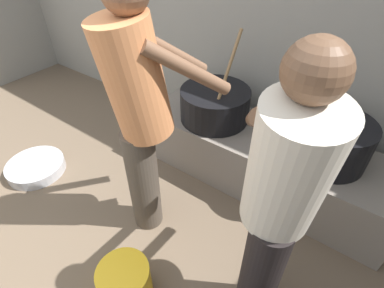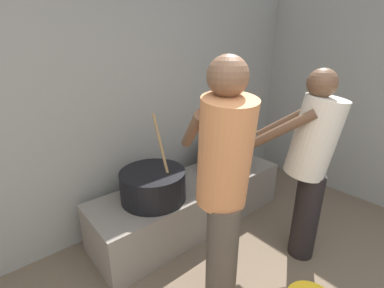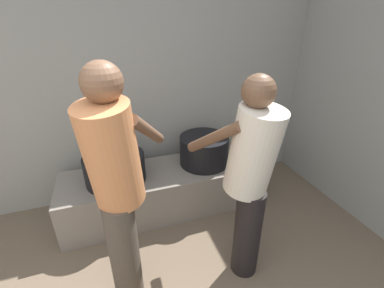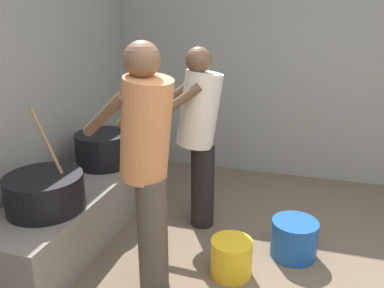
% 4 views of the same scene
% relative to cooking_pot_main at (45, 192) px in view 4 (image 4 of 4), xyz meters
% --- Properties ---
extents(block_enclosure_right, '(0.20, 5.12, 2.27)m').
position_rel_cooking_pot_main_xyz_m(block_enclosure_right, '(2.31, -1.92, 0.56)').
color(block_enclosure_right, gray).
rests_on(block_enclosure_right, ground_plane).
extents(hearth_ledge, '(1.96, 0.60, 0.45)m').
position_rel_cooking_pot_main_xyz_m(hearth_ledge, '(0.44, 0.02, -0.35)').
color(hearth_ledge, slate).
rests_on(hearth_ledge, ground_plane).
extents(cooking_pot_main, '(0.54, 0.54, 0.71)m').
position_rel_cooking_pot_main_xyz_m(cooking_pot_main, '(0.00, 0.00, 0.00)').
color(cooking_pot_main, black).
rests_on(cooking_pot_main, hearth_ledge).
extents(cooking_pot_secondary, '(0.49, 0.49, 0.30)m').
position_rel_cooking_pot_main_xyz_m(cooking_pot_secondary, '(0.88, 0.03, 0.02)').
color(cooking_pot_secondary, black).
rests_on(cooking_pot_secondary, hearth_ledge).
extents(cook_in_orange_shirt, '(0.61, 0.74, 1.63)m').
position_rel_cooking_pot_main_xyz_m(cook_in_orange_shirt, '(-0.00, -0.79, 0.36)').
color(cook_in_orange_shirt, '#4C4238').
rests_on(cook_in_orange_shirt, ground_plane).
extents(cook_in_cream_shirt, '(0.56, 0.72, 1.53)m').
position_rel_cooking_pot_main_xyz_m(cook_in_cream_shirt, '(0.85, -0.89, 0.30)').
color(cook_in_cream_shirt, black).
rests_on(cook_in_cream_shirt, ground_plane).
extents(bucket_yellow_plastic, '(0.29, 0.29, 0.27)m').
position_rel_cooking_pot_main_xyz_m(bucket_yellow_plastic, '(0.25, -1.30, -0.44)').
color(bucket_yellow_plastic, gold).
rests_on(bucket_yellow_plastic, ground_plane).
extents(bucket_blue_plastic, '(0.35, 0.35, 0.29)m').
position_rel_cooking_pot_main_xyz_m(bucket_blue_plastic, '(0.61, -1.71, -0.43)').
color(bucket_blue_plastic, '#194C99').
rests_on(bucket_blue_plastic, ground_plane).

